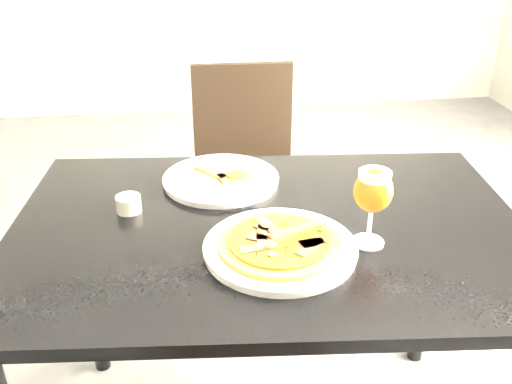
{
  "coord_description": "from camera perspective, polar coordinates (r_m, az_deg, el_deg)",
  "views": [
    {
      "loc": [
        0.03,
        -1.17,
        1.42
      ],
      "look_at": [
        0.19,
        -0.03,
        0.83
      ],
      "focal_mm": 40.0,
      "sensor_mm": 36.0,
      "label": 1
    }
  ],
  "objects": [
    {
      "name": "crust_scraps",
      "position": [
        1.52,
        -2.85,
        1.71
      ],
      "size": [
        0.16,
        0.13,
        0.01
      ],
      "rotation": [
        0.0,
        0.0,
        -0.48
      ],
      "color": "#935723",
      "rests_on": "plate_second"
    },
    {
      "name": "loose_crust",
      "position": [
        1.44,
        -0.86,
        -0.47
      ],
      "size": [
        0.12,
        0.06,
        0.01
      ],
      "primitive_type": "cube",
      "rotation": [
        0.0,
        0.0,
        0.34
      ],
      "color": "#935723",
      "rests_on": "dining_table"
    },
    {
      "name": "dining_table",
      "position": [
        1.38,
        1.23,
        -6.47
      ],
      "size": [
        1.27,
        0.91,
        0.75
      ],
      "rotation": [
        0.0,
        0.0,
        -0.09
      ],
      "color": "black",
      "rests_on": "ground"
    },
    {
      "name": "plate_second",
      "position": [
        1.53,
        -3.52,
        1.26
      ],
      "size": [
        0.35,
        0.35,
        0.02
      ],
      "primitive_type": "cylinder",
      "rotation": [
        0.0,
        0.0,
        -0.15
      ],
      "color": "white",
      "rests_on": "dining_table"
    },
    {
      "name": "pizza",
      "position": [
        1.22,
        2.38,
        -5.04
      ],
      "size": [
        0.26,
        0.26,
        0.03
      ],
      "rotation": [
        0.0,
        0.0,
        0.06
      ],
      "color": "#935723",
      "rests_on": "plate_main"
    },
    {
      "name": "chair_far",
      "position": [
        2.21,
        -1.01,
        1.99
      ],
      "size": [
        0.41,
        0.41,
        0.88
      ],
      "rotation": [
        0.0,
        0.0,
        -0.02
      ],
      "color": "black",
      "rests_on": "ground"
    },
    {
      "name": "sauce_cup",
      "position": [
        1.41,
        -12.63,
        -1.1
      ],
      "size": [
        0.06,
        0.06,
        0.04
      ],
      "color": "#B9B8A7",
      "rests_on": "dining_table"
    },
    {
      "name": "beer_glass",
      "position": [
        1.22,
        11.64,
        0.08
      ],
      "size": [
        0.09,
        0.09,
        0.18
      ],
      "color": "white",
      "rests_on": "dining_table"
    },
    {
      "name": "plate_main",
      "position": [
        1.23,
        2.43,
        -5.66
      ],
      "size": [
        0.39,
        0.39,
        0.02
      ],
      "primitive_type": "cylinder",
      "rotation": [
        0.0,
        0.0,
        0.2
      ],
      "color": "white",
      "rests_on": "dining_table"
    }
  ]
}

